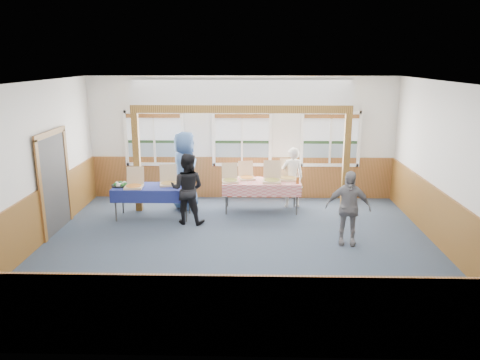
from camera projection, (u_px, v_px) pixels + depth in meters
name	position (u px, v px, depth m)	size (l,w,h in m)	color
floor	(238.00, 247.00, 9.24)	(8.00, 8.00, 0.00)	#2C3B48
ceiling	(238.00, 83.00, 8.44)	(8.00, 8.00, 0.00)	white
wall_back	(242.00, 138.00, 12.23)	(8.00, 8.00, 0.00)	silver
wall_front	(230.00, 237.00, 5.46)	(8.00, 8.00, 0.00)	silver
wall_left	(29.00, 168.00, 8.94)	(8.00, 8.00, 0.00)	silver
wall_right	(452.00, 170.00, 8.75)	(8.00, 8.00, 0.00)	silver
wainscot_back	(242.00, 177.00, 12.47)	(7.98, 0.05, 1.10)	brown
wainscot_front	(231.00, 316.00, 5.74)	(7.98, 0.05, 1.10)	brown
wainscot_left	(37.00, 219.00, 9.20)	(0.05, 6.98, 1.10)	brown
wainscot_right	(444.00, 223.00, 9.01)	(0.05, 6.98, 1.10)	brown
cased_opening	(54.00, 183.00, 9.94)	(0.06, 1.30, 2.10)	#383838
window_left	(154.00, 135.00, 12.22)	(1.56, 0.10, 1.46)	white
window_mid	(242.00, 136.00, 12.17)	(1.56, 0.10, 1.46)	white
window_right	(331.00, 136.00, 12.11)	(1.56, 0.10, 1.46)	white
post_left	(137.00, 163.00, 11.23)	(0.15, 0.15, 2.40)	brown
post_right	(346.00, 164.00, 11.11)	(0.15, 0.15, 2.40)	brown
cross_beam	(241.00, 109.00, 10.84)	(5.15, 0.18, 0.18)	brown
table_left	(153.00, 189.00, 10.83)	(1.83, 0.88, 0.76)	#383838
table_right	(261.00, 183.00, 11.32)	(1.88, 0.87, 0.76)	#383838
pizza_box_a	(134.00, 185.00, 10.71)	(0.42, 0.51, 0.44)	beige
pizza_box_b	(168.00, 182.00, 10.95)	(0.48, 0.55, 0.44)	beige
pizza_box_c	(230.00, 179.00, 11.21)	(0.43, 0.50, 0.42)	beige
pizza_box_d	(247.00, 176.00, 11.48)	(0.44, 0.51, 0.41)	beige
pizza_box_e	(272.00, 179.00, 11.21)	(0.46, 0.55, 0.47)	beige
pizza_box_f	(288.00, 177.00, 11.41)	(0.47, 0.56, 0.47)	beige
veggie_tray	(120.00, 185.00, 10.83)	(0.41, 0.41, 0.09)	black
drink_glass	(298.00, 181.00, 11.03)	(0.07, 0.07, 0.15)	#944918
woman_white	(292.00, 177.00, 11.63)	(0.55, 0.36, 1.52)	white
woman_black	(187.00, 189.00, 10.45)	(0.78, 0.61, 1.60)	black
man_blue	(185.00, 171.00, 11.45)	(0.94, 0.61, 1.92)	#3D6099
person_grey	(348.00, 208.00, 9.26)	(0.88, 0.37, 1.51)	slate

